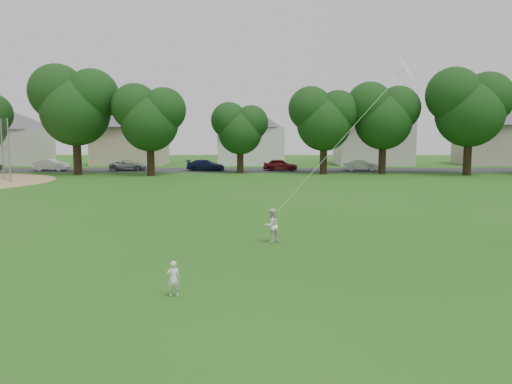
{
  "coord_description": "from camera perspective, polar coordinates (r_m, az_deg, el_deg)",
  "views": [
    {
      "loc": [
        1.0,
        -14.23,
        4.25
      ],
      "look_at": [
        0.91,
        2.0,
        2.3
      ],
      "focal_mm": 35.0,
      "sensor_mm": 36.0,
      "label": 1
    }
  ],
  "objects": [
    {
      "name": "parked_cars",
      "position": [
        56.14,
        -9.37,
        3.05
      ],
      "size": [
        45.31,
        2.34,
        1.3
      ],
      "color": "black",
      "rests_on": "ground"
    },
    {
      "name": "ground",
      "position": [
        14.88,
        -3.59,
        -9.76
      ],
      "size": [
        160.0,
        160.0,
        0.0
      ],
      "primitive_type": "plane",
      "color": "#1F5012",
      "rests_on": "ground"
    },
    {
      "name": "tree_row",
      "position": [
        49.99,
        0.79,
        9.46
      ],
      "size": [
        82.43,
        8.38,
        11.22
      ],
      "color": "black",
      "rests_on": "ground"
    },
    {
      "name": "older_boy",
      "position": [
        19.3,
        1.79,
        -3.84
      ],
      "size": [
        0.82,
        0.8,
        1.34
      ],
      "primitive_type": "imported",
      "rotation": [
        0.0,
        0.0,
        3.79
      ],
      "color": "white",
      "rests_on": "ground"
    },
    {
      "name": "house_row",
      "position": [
        66.23,
        0.18,
        7.31
      ],
      "size": [
        76.63,
        13.42,
        10.55
      ],
      "color": "beige",
      "rests_on": "ground"
    },
    {
      "name": "kite",
      "position": [
        19.74,
        9.52,
        5.65
      ],
      "size": [
        3.1,
        1.07,
        7.93
      ],
      "color": "silver",
      "rests_on": "ground"
    },
    {
      "name": "toddler",
      "position": [
        13.29,
        -9.42,
        -9.75
      ],
      "size": [
        0.39,
        0.31,
        0.95
      ],
      "primitive_type": "imported",
      "rotation": [
        0.0,
        0.0,
        3.4
      ],
      "color": "white",
      "rests_on": "ground"
    },
    {
      "name": "street",
      "position": [
        56.39,
        -0.69,
        2.53
      ],
      "size": [
        90.0,
        7.0,
        0.01
      ],
      "primitive_type": "cube",
      "color": "#2D2D30",
      "rests_on": "ground"
    }
  ]
}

